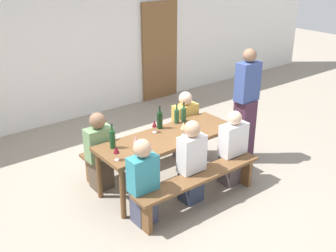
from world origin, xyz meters
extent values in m
plane|color=gray|center=(0.00, 0.00, 0.00)|extent=(24.00, 24.00, 0.00)
cube|color=white|center=(0.00, 3.18, 1.60)|extent=(14.00, 0.20, 3.20)
cube|color=brown|center=(2.14, 3.04, 1.05)|extent=(0.90, 0.06, 2.10)
cube|color=brown|center=(0.00, 0.00, 0.72)|extent=(2.01, 0.71, 0.05)
cylinder|color=brown|center=(-0.93, -0.29, 0.35)|extent=(0.07, 0.07, 0.70)
cylinder|color=brown|center=(0.93, -0.29, 0.35)|extent=(0.07, 0.07, 0.70)
cylinder|color=brown|center=(-0.93, 0.29, 0.35)|extent=(0.07, 0.07, 0.70)
cylinder|color=brown|center=(0.93, 0.29, 0.35)|extent=(0.07, 0.07, 0.70)
cube|color=brown|center=(0.00, -0.65, 0.43)|extent=(1.91, 0.30, 0.04)
cube|color=brown|center=(-0.86, -0.65, 0.21)|extent=(0.06, 0.24, 0.41)
cube|color=brown|center=(0.86, -0.65, 0.21)|extent=(0.06, 0.24, 0.41)
cube|color=brown|center=(0.00, 0.65, 0.43)|extent=(1.91, 0.30, 0.04)
cube|color=brown|center=(-0.86, 0.65, 0.21)|extent=(0.06, 0.24, 0.41)
cube|color=brown|center=(0.86, 0.65, 0.21)|extent=(0.06, 0.24, 0.41)
cylinder|color=#234C2D|center=(0.50, 0.28, 0.85)|extent=(0.07, 0.07, 0.21)
cylinder|color=#234C2D|center=(0.50, 0.28, 0.99)|extent=(0.03, 0.03, 0.08)
cylinder|color=black|center=(0.50, 0.28, 1.04)|extent=(0.03, 0.03, 0.01)
cylinder|color=#194723|center=(-0.77, 0.15, 0.87)|extent=(0.07, 0.07, 0.24)
cylinder|color=#194723|center=(-0.77, 0.15, 1.03)|extent=(0.03, 0.03, 0.08)
cylinder|color=black|center=(-0.77, 0.15, 1.07)|extent=(0.03, 0.03, 0.01)
cylinder|color=#234C2D|center=(0.38, 0.28, 0.85)|extent=(0.07, 0.07, 0.20)
cylinder|color=#234C2D|center=(0.38, 0.28, 0.99)|extent=(0.02, 0.02, 0.08)
cylinder|color=black|center=(0.38, 0.28, 1.03)|extent=(0.03, 0.03, 0.01)
cylinder|color=#143319|center=(0.07, 0.28, 0.87)|extent=(0.08, 0.08, 0.24)
cylinder|color=#143319|center=(0.07, 0.28, 1.03)|extent=(0.03, 0.03, 0.08)
cylinder|color=black|center=(0.07, 0.28, 1.08)|extent=(0.03, 0.03, 0.01)
cylinder|color=silver|center=(-0.07, 0.21, 0.75)|extent=(0.06, 0.06, 0.01)
cylinder|color=silver|center=(-0.07, 0.21, 0.80)|extent=(0.01, 0.01, 0.08)
cone|color=maroon|center=(-0.07, 0.21, 0.88)|extent=(0.07, 0.07, 0.10)
cylinder|color=silver|center=(0.18, -0.10, 0.75)|extent=(0.06, 0.06, 0.01)
cylinder|color=silver|center=(0.18, -0.10, 0.80)|extent=(0.01, 0.01, 0.09)
cone|color=beige|center=(0.18, -0.10, 0.89)|extent=(0.08, 0.08, 0.10)
cylinder|color=silver|center=(-0.53, -0.01, 0.75)|extent=(0.06, 0.06, 0.01)
cylinder|color=silver|center=(-0.53, -0.01, 0.79)|extent=(0.01, 0.01, 0.06)
cone|color=#D18C93|center=(-0.53, -0.01, 0.86)|extent=(0.07, 0.07, 0.09)
cylinder|color=silver|center=(-0.90, -0.16, 0.75)|extent=(0.06, 0.06, 0.01)
cylinder|color=silver|center=(-0.90, -0.16, 0.80)|extent=(0.01, 0.01, 0.09)
cone|color=maroon|center=(-0.90, -0.16, 0.89)|extent=(0.08, 0.08, 0.09)
cube|color=#43465E|center=(-0.76, -0.50, 0.23)|extent=(0.26, 0.24, 0.45)
cube|color=teal|center=(-0.76, -0.50, 0.67)|extent=(0.35, 0.20, 0.44)
sphere|color=tan|center=(-0.76, -0.50, 1.00)|extent=(0.22, 0.22, 0.22)
cube|color=#2F3850|center=(-0.01, -0.50, 0.23)|extent=(0.26, 0.24, 0.45)
cube|color=silver|center=(-0.01, -0.50, 0.69)|extent=(0.35, 0.20, 0.48)
sphere|color=tan|center=(-0.01, -0.50, 1.04)|extent=(0.21, 0.21, 0.21)
cube|color=#564B4D|center=(0.75, -0.50, 0.23)|extent=(0.30, 0.24, 0.45)
cube|color=silver|center=(0.75, -0.50, 0.67)|extent=(0.40, 0.20, 0.45)
sphere|color=beige|center=(0.75, -0.50, 0.99)|extent=(0.19, 0.19, 0.19)
cube|color=brown|center=(-0.78, 0.50, 0.23)|extent=(0.27, 0.24, 0.45)
cube|color=#729966|center=(-0.78, 0.50, 0.68)|extent=(0.37, 0.20, 0.46)
sphere|color=#846047|center=(-0.78, 0.50, 1.01)|extent=(0.22, 0.22, 0.22)
cube|color=#58505A|center=(0.73, 0.50, 0.23)|extent=(0.29, 0.24, 0.45)
cube|color=gold|center=(0.73, 0.50, 0.67)|extent=(0.39, 0.20, 0.44)
sphere|color=beige|center=(0.73, 0.50, 0.99)|extent=(0.21, 0.21, 0.21)
cube|color=#45263B|center=(1.40, -0.12, 0.49)|extent=(0.27, 0.24, 0.99)
cube|color=#384C8C|center=(1.40, -0.12, 1.28)|extent=(0.36, 0.20, 0.59)
sphere|color=#846047|center=(1.40, -0.12, 1.68)|extent=(0.20, 0.20, 0.20)
camera|label=1|loc=(-3.06, -3.94, 3.08)|focal=43.45mm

